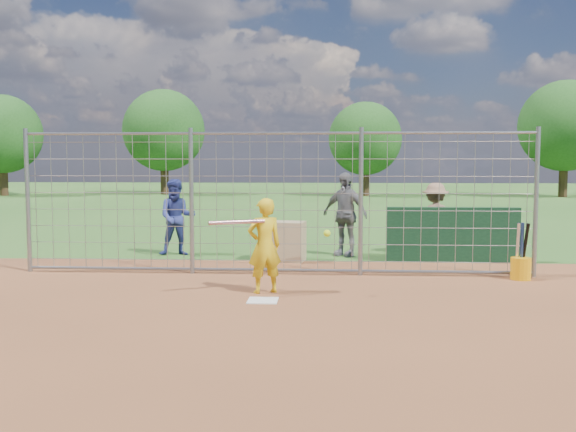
# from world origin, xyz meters

# --- Properties ---
(ground) EXTENTS (100.00, 100.00, 0.00)m
(ground) POSITION_xyz_m (0.00, 0.00, 0.00)
(ground) COLOR #2D591E
(ground) RESTS_ON ground
(infield_dirt) EXTENTS (18.00, 18.00, 0.00)m
(infield_dirt) POSITION_xyz_m (0.00, -3.00, 0.01)
(infield_dirt) COLOR brown
(infield_dirt) RESTS_ON ground
(home_plate) EXTENTS (0.43, 0.43, 0.02)m
(home_plate) POSITION_xyz_m (0.00, -0.20, 0.01)
(home_plate) COLOR silver
(home_plate) RESTS_ON ground
(dugout_wall) EXTENTS (2.60, 0.20, 1.10)m
(dugout_wall) POSITION_xyz_m (3.40, 3.60, 0.55)
(dugout_wall) COLOR #11381E
(dugout_wall) RESTS_ON ground
(batter) EXTENTS (0.63, 0.54, 1.46)m
(batter) POSITION_xyz_m (-0.03, 0.38, 0.73)
(batter) COLOR gold
(batter) RESTS_ON ground
(bystander_a) EXTENTS (0.90, 0.76, 1.63)m
(bystander_a) POSITION_xyz_m (-2.29, 4.20, 0.81)
(bystander_a) COLOR navy
(bystander_a) RESTS_ON ground
(bystander_b) EXTENTS (1.12, 0.91, 1.78)m
(bystander_b) POSITION_xyz_m (1.28, 4.35, 0.89)
(bystander_b) COLOR slate
(bystander_b) RESTS_ON ground
(bystander_c) EXTENTS (1.03, 0.63, 1.55)m
(bystander_c) POSITION_xyz_m (3.22, 4.62, 0.77)
(bystander_c) COLOR #8B654B
(bystander_c) RESTS_ON ground
(equipment_bin) EXTENTS (0.88, 0.67, 0.80)m
(equipment_bin) POSITION_xyz_m (0.05, 3.55, 0.40)
(equipment_bin) COLOR tan
(equipment_bin) RESTS_ON ground
(equipment_in_play) EXTENTS (1.78, 0.44, 0.25)m
(equipment_in_play) POSITION_xyz_m (-0.09, 0.08, 1.08)
(equipment_in_play) COLOR silver
(equipment_in_play) RESTS_ON ground
(bucket_with_bats) EXTENTS (0.34, 0.34, 0.98)m
(bucket_with_bats) POSITION_xyz_m (4.21, 1.76, 0.25)
(bucket_with_bats) COLOR #EBA00C
(bucket_with_bats) RESTS_ON ground
(backstop_fence) EXTENTS (9.08, 0.08, 2.60)m
(backstop_fence) POSITION_xyz_m (0.00, 2.00, 1.26)
(backstop_fence) COLOR gray
(backstop_fence) RESTS_ON ground
(tree_line) EXTENTS (44.66, 6.72, 6.48)m
(tree_line) POSITION_xyz_m (3.13, 28.13, 3.71)
(tree_line) COLOR #3F2B19
(tree_line) RESTS_ON ground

